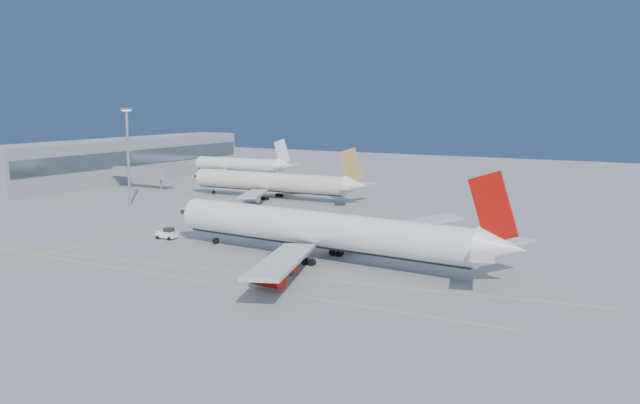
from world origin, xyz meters
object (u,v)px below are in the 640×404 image
at_px(pushback_tug, 167,234).
at_px(light_mast, 128,148).
at_px(airliner_etihad, 273,182).
at_px(airliner_third, 231,164).
at_px(airliner_virgin, 325,231).

distance_m(pushback_tug, light_mast, 53.77).
relative_size(airliner_etihad, pushback_tug, 13.88).
bearing_deg(airliner_third, light_mast, -76.14).
bearing_deg(airliner_third, pushback_tug, -61.67).
xyz_separation_m(airliner_etihad, pushback_tug, (13.60, -62.15, -3.75)).
relative_size(pushback_tug, light_mast, 0.16).
distance_m(airliner_virgin, airliner_third, 148.46).
bearing_deg(pushback_tug, airliner_third, 115.67).
height_order(airliner_virgin, light_mast, light_mast).
relative_size(airliner_third, light_mast, 2.04).
height_order(airliner_third, light_mast, light_mast).
relative_size(airliner_etihad, airliner_third, 1.12).
xyz_separation_m(airliner_virgin, pushback_tug, (-38.82, 1.64, -4.42)).
distance_m(airliner_etihad, light_mast, 42.42).
bearing_deg(airliner_etihad, airliner_virgin, -51.23).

